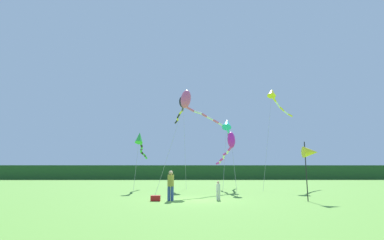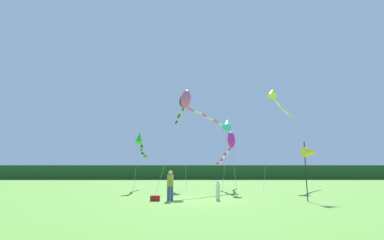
% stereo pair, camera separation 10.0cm
% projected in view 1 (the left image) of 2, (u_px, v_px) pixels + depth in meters
% --- Properties ---
extents(ground_plane, '(120.00, 120.00, 0.00)m').
position_uv_depth(ground_plane, '(193.00, 200.00, 18.75)').
color(ground_plane, '#5B9338').
extents(distant_treeline, '(108.00, 2.83, 2.98)m').
position_uv_depth(distant_treeline, '(190.00, 172.00, 63.35)').
color(distant_treeline, '#234C23').
rests_on(distant_treeline, ground).
extents(person_adult, '(0.40, 0.40, 1.83)m').
position_uv_depth(person_adult, '(171.00, 184.00, 18.34)').
color(person_adult, '#334C8C').
rests_on(person_adult, ground).
extents(person_child, '(0.26, 0.26, 1.18)m').
position_uv_depth(person_child, '(218.00, 189.00, 18.79)').
color(person_child, silver).
rests_on(person_child, ground).
extents(cooler_box, '(0.58, 0.36, 0.33)m').
position_uv_depth(cooler_box, '(156.00, 198.00, 18.12)').
color(cooler_box, red).
rests_on(cooler_box, ground).
extents(banner_flag_pole, '(0.90, 0.70, 3.61)m').
position_uv_depth(banner_flag_pole, '(310.00, 153.00, 18.38)').
color(banner_flag_pole, black).
rests_on(banner_flag_pole, ground).
extents(kite_yellow, '(6.39, 9.31, 11.04)m').
position_uv_depth(kite_yellow, '(274.00, 96.00, 33.44)').
color(kite_yellow, '#B2B2B2').
rests_on(kite_yellow, ground).
extents(kite_black, '(1.79, 6.65, 10.20)m').
position_uv_depth(kite_black, '(183.00, 104.00, 33.37)').
color(kite_black, '#B2B2B2').
rests_on(kite_black, ground).
extents(kite_magenta, '(1.15, 7.86, 5.19)m').
position_uv_depth(kite_magenta, '(229.00, 145.00, 25.99)').
color(kite_magenta, '#B2B2B2').
rests_on(kite_magenta, ground).
extents(kite_cyan, '(2.45, 10.40, 7.30)m').
position_uv_depth(kite_cyan, '(227.00, 127.00, 30.77)').
color(kite_cyan, '#B2B2B2').
rests_on(kite_cyan, ground).
extents(kite_green, '(0.79, 7.59, 5.43)m').
position_uv_depth(kite_green, '(140.00, 142.00, 27.73)').
color(kite_green, '#B2B2B2').
rests_on(kite_green, ground).
extents(kite_rainbow, '(6.65, 7.32, 9.14)m').
position_uv_depth(kite_rainbow, '(190.00, 102.00, 26.84)').
color(kite_rainbow, '#B2B2B2').
rests_on(kite_rainbow, ground).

